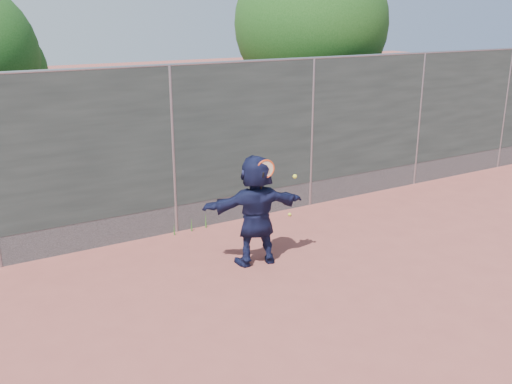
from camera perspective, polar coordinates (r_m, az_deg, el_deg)
ground at (r=7.77m, az=2.42°, el=-12.12°), size 80.00×80.00×0.00m
player at (r=8.92m, az=0.00°, el=-1.82°), size 1.72×0.85×1.78m
ball_ground at (r=11.27m, az=3.39°, el=-2.26°), size 0.07×0.07×0.07m
fence at (r=10.13m, az=-8.32°, el=4.44°), size 20.00×0.06×3.03m
swing_action at (r=8.61m, az=1.25°, el=2.12°), size 0.71×0.14×0.51m
tree_right at (r=14.16m, az=6.00°, el=16.01°), size 3.78×3.60×5.39m
weed_clump at (r=10.55m, az=-6.26°, el=-3.17°), size 0.68×0.07×0.30m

